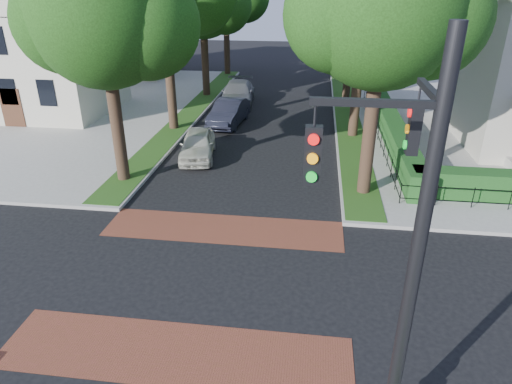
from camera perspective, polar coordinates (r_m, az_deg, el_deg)
ground at (r=14.85m, az=-6.48°, el=-10.71°), size 120.00×120.00×0.00m
sidewalk_nw at (r=39.07m, az=-28.68°, el=9.47°), size 30.00×30.00×0.15m
crosswalk_far at (r=17.47m, az=-4.05°, el=-4.60°), size 9.00×2.20×0.01m
crosswalk_near at (r=12.50m, az=-10.08°, el=-19.18°), size 9.00×2.20×0.01m
grass_strip_ne at (r=31.96m, az=11.34°, el=9.29°), size 1.60×29.80×0.02m
grass_strip_nw at (r=33.02m, az=-7.97°, el=10.05°), size 1.60×29.80×0.02m
tree_right_near at (r=19.04m, az=15.87°, el=21.20°), size 7.75×6.67×10.66m
tree_right_far at (r=35.97m, az=12.23°, el=21.90°), size 7.25×6.23×9.74m
tree_left_near at (r=20.76m, az=-18.10°, el=20.20°), size 7.50×6.45×10.20m
tree_left_far at (r=36.89m, az=-6.48°, el=22.67°), size 7.00×6.02×9.86m
hedge_main_road at (r=28.14m, az=16.56°, el=7.82°), size 1.00×18.00×1.20m
fence_main_road at (r=28.07m, az=14.90°, el=7.66°), size 0.06×18.00×0.90m
house_left_near at (r=35.21m, az=-25.80°, el=16.96°), size 10.00×9.00×10.14m
house_left_far at (r=47.59m, az=-16.65°, el=19.88°), size 10.00×9.00×10.14m
traffic_signal at (r=8.40m, az=18.22°, el=-4.36°), size 2.17×2.00×8.00m
parked_car_front at (r=24.28m, az=-7.31°, el=5.91°), size 2.36×4.49×1.46m
parked_car_middle at (r=29.85m, az=-3.42°, el=9.88°), size 2.16×4.97×1.59m
parked_car_rear at (r=34.90m, az=-2.30°, el=12.22°), size 2.77×5.87×1.65m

